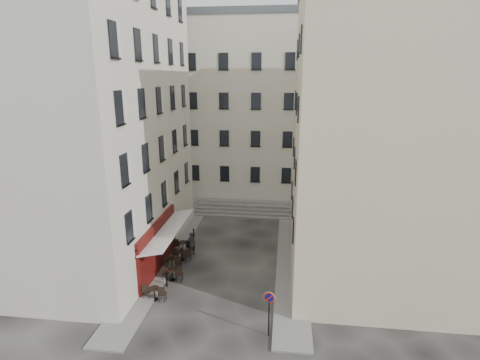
% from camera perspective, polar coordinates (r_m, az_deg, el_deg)
% --- Properties ---
extents(ground, '(90.00, 90.00, 0.00)m').
position_cam_1_polar(ground, '(24.91, -2.95, -15.18)').
color(ground, black).
rests_on(ground, ground).
extents(sidewalk_left, '(2.00, 22.00, 0.12)m').
position_cam_1_polar(sidewalk_left, '(29.30, -10.42, -10.32)').
color(sidewalk_left, slate).
rests_on(sidewalk_left, ground).
extents(sidewalk_right, '(2.00, 18.00, 0.12)m').
position_cam_1_polar(sidewalk_right, '(27.20, 7.78, -12.34)').
color(sidewalk_right, slate).
rests_on(sidewalk_right, ground).
extents(building_left, '(12.20, 16.20, 20.60)m').
position_cam_1_polar(building_left, '(28.13, -24.00, 9.32)').
color(building_left, beige).
rests_on(building_left, ground).
extents(building_right, '(12.20, 14.20, 18.60)m').
position_cam_1_polar(building_right, '(25.67, 22.15, 6.78)').
color(building_right, beige).
rests_on(building_right, ground).
extents(building_back, '(18.20, 10.20, 18.60)m').
position_cam_1_polar(building_back, '(40.50, 0.15, 10.73)').
color(building_back, beige).
rests_on(building_back, ground).
extents(cafe_storefront, '(1.74, 7.30, 3.50)m').
position_cam_1_polar(cafe_storefront, '(25.91, -12.20, -9.56)').
color(cafe_storefront, '#440909').
rests_on(cafe_storefront, ground).
extents(stone_steps, '(9.00, 3.15, 0.80)m').
position_cam_1_polar(stone_steps, '(36.03, 0.49, -4.43)').
color(stone_steps, '#5C5A57').
rests_on(stone_steps, ground).
extents(bollard_near, '(0.12, 0.12, 0.98)m').
position_cam_1_polar(bollard_near, '(24.54, -11.14, -14.58)').
color(bollard_near, black).
rests_on(bollard_near, ground).
extents(bollard_mid, '(0.12, 0.12, 0.98)m').
position_cam_1_polar(bollard_mid, '(27.47, -8.87, -11.00)').
color(bollard_mid, black).
rests_on(bollard_mid, ground).
extents(bollard_far, '(0.12, 0.12, 0.98)m').
position_cam_1_polar(bollard_far, '(30.53, -7.08, -8.12)').
color(bollard_far, black).
rests_on(bollard_far, ground).
extents(no_parking_sign, '(0.56, 0.15, 2.49)m').
position_cam_1_polar(no_parking_sign, '(19.59, 4.45, -18.51)').
color(no_parking_sign, black).
rests_on(no_parking_sign, ground).
extents(bistro_table_a, '(1.40, 0.65, 0.98)m').
position_cam_1_polar(bistro_table_a, '(23.41, -12.88, -16.34)').
color(bistro_table_a, black).
rests_on(bistro_table_a, ground).
extents(bistro_table_b, '(1.38, 0.65, 0.97)m').
position_cam_1_polar(bistro_table_b, '(25.13, -10.25, -13.83)').
color(bistro_table_b, black).
rests_on(bistro_table_b, ground).
extents(bistro_table_c, '(1.35, 0.63, 0.95)m').
position_cam_1_polar(bistro_table_c, '(26.56, -10.32, -12.15)').
color(bistro_table_c, black).
rests_on(bistro_table_c, ground).
extents(bistro_table_d, '(1.36, 0.64, 0.95)m').
position_cam_1_polar(bistro_table_d, '(27.40, -8.87, -11.16)').
color(bistro_table_d, black).
rests_on(bistro_table_d, ground).
extents(bistro_table_e, '(1.39, 0.65, 0.98)m').
position_cam_1_polar(bistro_table_e, '(28.72, -8.67, -9.82)').
color(bistro_table_e, black).
rests_on(bistro_table_e, ground).
extents(pedestrian, '(0.76, 0.71, 1.74)m').
position_cam_1_polar(pedestrian, '(28.05, -7.44, -9.58)').
color(pedestrian, '#222328').
rests_on(pedestrian, ground).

